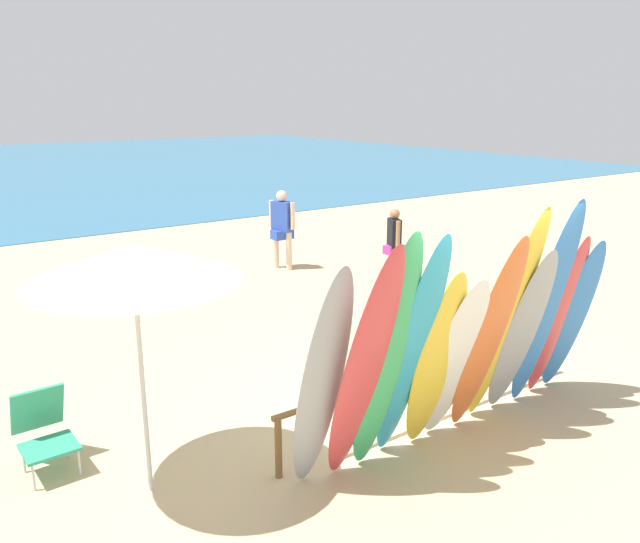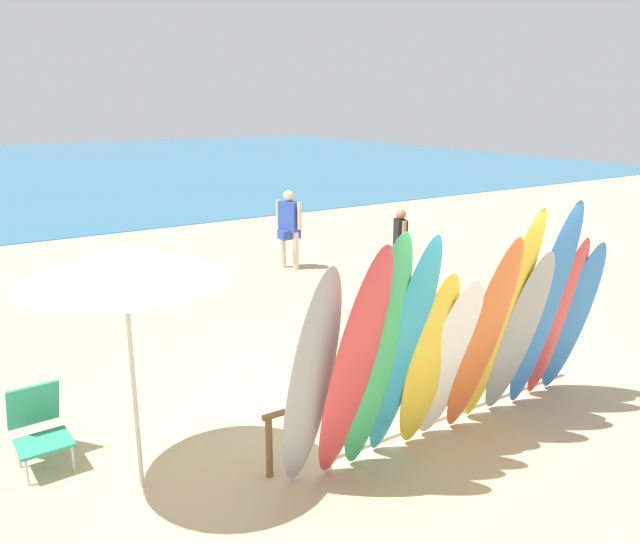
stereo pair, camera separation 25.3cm
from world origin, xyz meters
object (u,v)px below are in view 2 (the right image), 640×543
at_px(surfboard_grey_8, 518,335).
at_px(surfboard_yellow_4, 428,363).
at_px(surfboard_blue_9, 544,308).
at_px(beach_chair_red, 38,423).
at_px(beachgoer_strolling, 289,224).
at_px(surfboard_green_2, 376,358).
at_px(surfboard_red_1, 353,370).
at_px(surfboard_yellow_7, 503,320).
at_px(beachgoer_near_rack, 400,240).
at_px(surfboard_blue_11, 573,319).
at_px(surfboard_orange_6, 483,339).
at_px(surfboard_rack, 428,376).
at_px(surfboard_red_10, 557,320).
at_px(beach_umbrella, 123,262).
at_px(surfboard_white_5, 448,362).
at_px(surfboard_grey_0, 311,382).
at_px(surfboard_teal_3, 403,352).

bearing_deg(surfboard_grey_8, surfboard_yellow_4, -177.02).
xyz_separation_m(surfboard_blue_9, beach_chair_red, (-5.05, 2.04, -0.85)).
bearing_deg(beachgoer_strolling, surfboard_green_2, -48.34).
bearing_deg(surfboard_red_1, surfboard_yellow_7, -0.99).
relative_size(beachgoer_near_rack, beach_chair_red, 1.80).
xyz_separation_m(surfboard_grey_8, surfboard_blue_11, (1.03, 0.04, -0.03)).
relative_size(surfboard_orange_6, surfboard_yellow_7, 0.92).
relative_size(surfboard_rack, surfboard_red_10, 1.95).
distance_m(surfboard_yellow_4, surfboard_blue_9, 1.73).
xyz_separation_m(surfboard_blue_9, beach_umbrella, (-4.35, 1.05, 0.93)).
xyz_separation_m(surfboard_orange_6, beach_umbrella, (-3.29, 1.12, 1.05)).
xyz_separation_m(surfboard_white_5, surfboard_yellow_7, (0.75, -0.03, 0.31)).
bearing_deg(surfboard_green_2, surfboard_rack, 23.34).
height_order(surfboard_rack, surfboard_green_2, surfboard_green_2).
bearing_deg(beach_umbrella, surfboard_red_10, -11.68).
relative_size(surfboard_yellow_7, surfboard_red_10, 1.22).
xyz_separation_m(surfboard_yellow_7, surfboard_blue_9, (0.69, 0.00, 0.01)).
xyz_separation_m(surfboard_grey_8, beachgoer_strolling, (1.30, 7.20, -0.05)).
xyz_separation_m(surfboard_rack, surfboard_grey_0, (-1.86, -0.47, 0.58)).
distance_m(surfboard_teal_3, beach_umbrella, 2.69).
bearing_deg(beachgoer_strolling, surfboard_white_5, -41.73).
distance_m(surfboard_grey_0, beachgoer_near_rack, 7.31).
bearing_deg(surfboard_grey_8, beachgoer_strolling, 83.06).
bearing_deg(surfboard_blue_11, surfboard_yellow_7, -171.74).
distance_m(surfboard_orange_6, surfboard_yellow_7, 0.39).
relative_size(surfboard_blue_11, beach_umbrella, 0.88).
bearing_deg(surfboard_red_10, surfboard_yellow_4, -179.56).
bearing_deg(beachgoer_strolling, surfboard_orange_6, -38.75).
height_order(surfboard_teal_3, surfboard_blue_9, surfboard_blue_9).
distance_m(beachgoer_near_rack, beach_umbrella, 7.84).
xyz_separation_m(surfboard_grey_8, beachgoer_near_rack, (2.61, 5.08, -0.18)).
relative_size(surfboard_white_5, beachgoer_strolling, 1.18).
bearing_deg(surfboard_blue_11, beachgoer_near_rack, 77.99).
height_order(surfboard_yellow_4, surfboard_red_10, surfboard_red_10).
bearing_deg(beach_chair_red, surfboard_grey_8, -25.55).
height_order(surfboard_rack, beach_chair_red, beach_chair_red).
relative_size(surfboard_red_1, surfboard_grey_8, 1.20).
xyz_separation_m(surfboard_green_2, surfboard_blue_9, (2.42, 0.03, 0.02)).
bearing_deg(surfboard_rack, beachgoer_near_rack, 52.99).
relative_size(surfboard_grey_8, surfboard_blue_9, 0.82).
relative_size(surfboard_teal_3, surfboard_white_5, 1.27).
height_order(surfboard_blue_9, beachgoer_near_rack, surfboard_blue_9).
distance_m(surfboard_grey_0, beachgoer_strolling, 8.19).
relative_size(surfboard_red_10, beach_chair_red, 2.62).
bearing_deg(beach_umbrella, surfboard_white_5, -19.46).
xyz_separation_m(surfboard_teal_3, surfboard_orange_6, (1.03, -0.06, -0.07)).
bearing_deg(beach_umbrella, surfboard_grey_0, -37.42).
bearing_deg(surfboard_teal_3, surfboard_orange_6, -4.01).
bearing_deg(surfboard_red_10, beachgoer_near_rack, 68.81).
xyz_separation_m(surfboard_red_10, beach_chair_red, (-5.42, 1.96, -0.62)).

